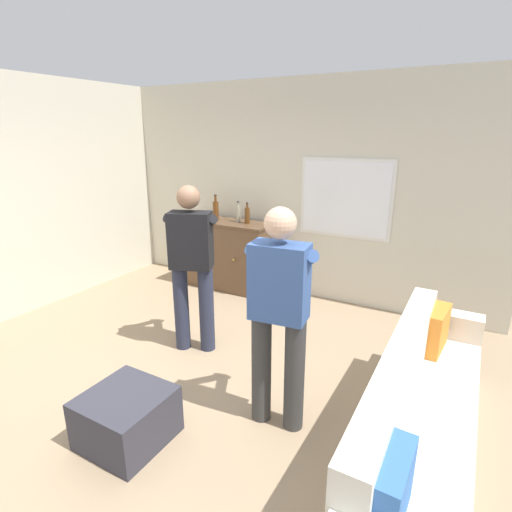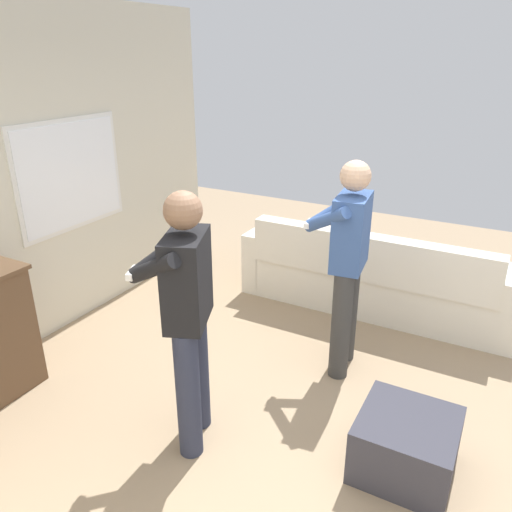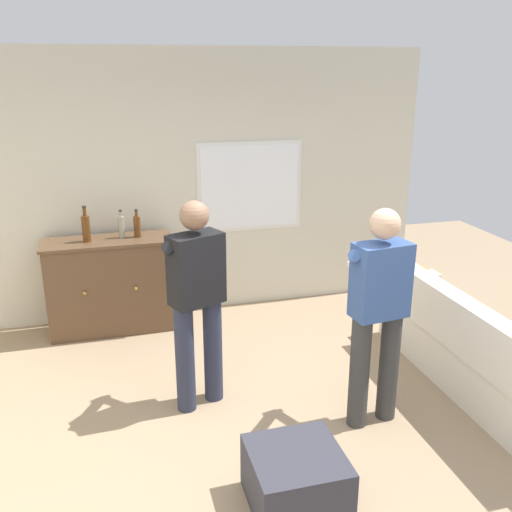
{
  "view_description": "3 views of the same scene",
  "coord_description": "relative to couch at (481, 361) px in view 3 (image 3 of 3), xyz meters",
  "views": [
    {
      "loc": [
        2.11,
        -2.2,
        2.14
      ],
      "look_at": [
        0.41,
        0.82,
        1.06
      ],
      "focal_mm": 28.0,
      "sensor_mm": 36.0,
      "label": 1
    },
    {
      "loc": [
        -2.35,
        -0.89,
        2.38
      ],
      "look_at": [
        0.46,
        0.62,
        1.06
      ],
      "focal_mm": 35.0,
      "sensor_mm": 36.0,
      "label": 2
    },
    {
      "loc": [
        -0.87,
        -3.3,
        2.6
      ],
      "look_at": [
        0.26,
        0.84,
        1.17
      ],
      "focal_mm": 40.0,
      "sensor_mm": 36.0,
      "label": 3
    }
  ],
  "objects": [
    {
      "name": "ottoman",
      "position": [
        -1.85,
        -0.77,
        -0.14
      ],
      "size": [
        0.57,
        0.57,
        0.37
      ],
      "primitive_type": "cube",
      "color": "#33333D",
      "rests_on": "ground"
    },
    {
      "name": "ground",
      "position": [
        -1.98,
        -0.2,
        -0.33
      ],
      "size": [
        10.4,
        10.4,
        0.0
      ],
      "primitive_type": "plane",
      "color": "#9E8466"
    },
    {
      "name": "wall_back_with_window",
      "position": [
        -1.96,
        2.46,
        1.07
      ],
      "size": [
        5.2,
        0.15,
        2.8
      ],
      "color": "beige",
      "rests_on": "ground"
    },
    {
      "name": "person_standing_left",
      "position": [
        -2.23,
        0.51,
        0.61
      ],
      "size": [
        0.52,
        0.52,
        1.68
      ],
      "color": "#282D42",
      "rests_on": "ground"
    },
    {
      "name": "bottle_spirits_clear",
      "position": [
        -2.71,
        2.14,
        0.76
      ],
      "size": [
        0.06,
        0.06,
        0.29
      ],
      "color": "gray",
      "rests_on": "sideboard_cabinet"
    },
    {
      "name": "sideboard_cabinet",
      "position": [
        -2.86,
        2.1,
        0.16
      ],
      "size": [
        1.26,
        0.49,
        0.97
      ],
      "color": "brown",
      "rests_on": "ground"
    },
    {
      "name": "bottle_wine_green",
      "position": [
        -3.04,
        2.09,
        0.78
      ],
      "size": [
        0.08,
        0.08,
        0.36
      ],
      "color": "#593314",
      "rests_on": "sideboard_cabinet"
    },
    {
      "name": "person_standing_right",
      "position": [
        -1.0,
        -0.06,
        0.61
      ],
      "size": [
        0.55,
        0.5,
        1.68
      ],
      "color": "#383838",
      "rests_on": "ground"
    },
    {
      "name": "bottle_liquor_amber",
      "position": [
        -2.55,
        2.12,
        0.76
      ],
      "size": [
        0.07,
        0.07,
        0.28
      ],
      "color": "#593314",
      "rests_on": "sideboard_cabinet"
    },
    {
      "name": "couch",
      "position": [
        0.0,
        0.0,
        0.0
      ],
      "size": [
        0.57,
        2.6,
        0.84
      ],
      "color": "silver",
      "rests_on": "ground"
    }
  ]
}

